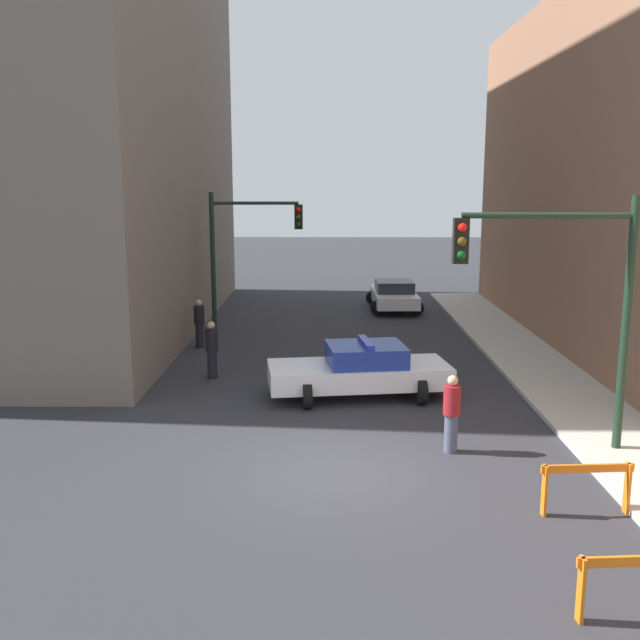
% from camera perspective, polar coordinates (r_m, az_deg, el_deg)
% --- Properties ---
extents(ground_plane, '(120.00, 120.00, 0.00)m').
position_cam_1_polar(ground_plane, '(14.25, 1.14, -12.00)').
color(ground_plane, '#2D2D33').
extents(building_corner_left, '(14.00, 20.00, 20.40)m').
position_cam_1_polar(building_corner_left, '(29.96, -24.13, 18.99)').
color(building_corner_left, '#6B6056').
rests_on(building_corner_left, ground_plane).
extents(traffic_light_near, '(3.64, 0.35, 5.20)m').
position_cam_1_polar(traffic_light_near, '(15.10, 19.42, 2.61)').
color(traffic_light_near, black).
rests_on(traffic_light_near, sidewalk_right).
extents(traffic_light_far, '(3.44, 0.35, 5.20)m').
position_cam_1_polar(traffic_light_far, '(26.67, -6.26, 6.27)').
color(traffic_light_far, black).
rests_on(traffic_light_far, ground_plane).
extents(police_car, '(4.91, 2.76, 1.52)m').
position_cam_1_polar(police_car, '(18.73, 3.26, -4.01)').
color(police_car, white).
rests_on(police_car, ground_plane).
extents(parked_car_near, '(2.32, 4.33, 1.31)m').
position_cam_1_polar(parked_car_near, '(31.60, 5.93, 2.03)').
color(parked_car_near, silver).
rests_on(parked_car_near, ground_plane).
extents(pedestrian_crossing, '(0.48, 0.48, 1.66)m').
position_cam_1_polar(pedestrian_crossing, '(20.67, -8.65, -2.29)').
color(pedestrian_crossing, black).
rests_on(pedestrian_crossing, ground_plane).
extents(pedestrian_corner, '(0.36, 0.36, 1.66)m').
position_cam_1_polar(pedestrian_corner, '(24.53, -9.63, -0.22)').
color(pedestrian_corner, black).
rests_on(pedestrian_corner, ground_plane).
extents(pedestrian_sidewalk, '(0.51, 0.51, 1.66)m').
position_cam_1_polar(pedestrian_sidewalk, '(15.15, 10.49, -7.29)').
color(pedestrian_sidewalk, '#474C66').
rests_on(pedestrian_sidewalk, ground_plane).
extents(barrier_front, '(1.60, 0.26, 0.90)m').
position_cam_1_polar(barrier_front, '(10.48, 24.02, -18.22)').
color(barrier_front, orange).
rests_on(barrier_front, ground_plane).
extents(barrier_mid, '(1.60, 0.27, 0.90)m').
position_cam_1_polar(barrier_mid, '(13.12, 20.56, -11.91)').
color(barrier_mid, orange).
rests_on(barrier_mid, ground_plane).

